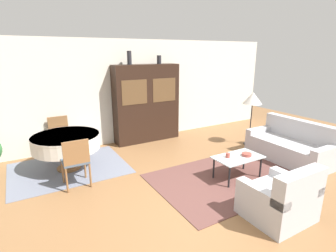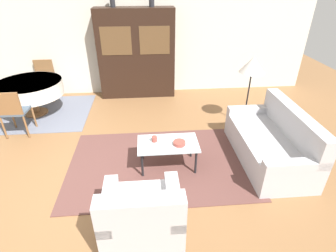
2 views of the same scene
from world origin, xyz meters
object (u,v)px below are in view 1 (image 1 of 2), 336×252
object	(u,v)px
display_cabinet	(147,103)
dining_chair_near	(76,159)
vase_short	(159,60)
bowl	(247,155)
floor_lamp	(253,100)
couch	(291,147)
armchair	(281,199)
coffee_table	(238,159)
vase_tall	(129,58)
cup	(228,155)
dining_table	(66,142)
dining_chair_far	(60,133)

from	to	relation	value
display_cabinet	dining_chair_near	xyz separation A→B (m)	(-2.26, -1.76, -0.50)
vase_short	bowl	bearing A→B (deg)	-84.88
display_cabinet	floor_lamp	xyz separation A→B (m)	(2.18, -1.69, 0.17)
couch	bowl	distance (m)	1.55
couch	armchair	world-z (taller)	couch
coffee_table	vase_tall	size ratio (longest dim) A/B	2.78
armchair	cup	size ratio (longest dim) A/B	10.08
dining_chair_near	vase_tall	size ratio (longest dim) A/B	2.72
floor_lamp	bowl	world-z (taller)	floor_lamp
bowl	vase_tall	bearing A→B (deg)	110.26
coffee_table	cup	distance (m)	0.23
vase_short	display_cabinet	bearing A→B (deg)	-179.87
couch	vase_short	distance (m)	3.89
armchair	display_cabinet	bearing A→B (deg)	91.28
vase_tall	dining_table	bearing A→B (deg)	-154.11
cup	bowl	distance (m)	0.39
dining_table	armchair	bearing A→B (deg)	-54.94
cup	vase_short	bearing A→B (deg)	87.96
dining_chair_far	vase_short	world-z (taller)	vase_short
display_cabinet	bowl	size ratio (longest dim) A/B	11.07
display_cabinet	vase_tall	bearing A→B (deg)	179.88
coffee_table	bowl	world-z (taller)	bowl
couch	vase_tall	world-z (taller)	vase_tall
bowl	vase_tall	distance (m)	3.66
couch	coffee_table	world-z (taller)	couch
dining_chair_near	vase_tall	world-z (taller)	vase_tall
dining_table	dining_chair_near	size ratio (longest dim) A/B	1.47
bowl	armchair	bearing A→B (deg)	-115.15
couch	floor_lamp	world-z (taller)	floor_lamp
display_cabinet	cup	world-z (taller)	display_cabinet
armchair	dining_table	distance (m)	4.10
couch	floor_lamp	distance (m)	1.50
coffee_table	floor_lamp	xyz separation A→B (m)	(1.69, 1.27, 0.81)
armchair	cup	xyz separation A→B (m)	(0.20, 1.34, 0.17)
dining_chair_far	floor_lamp	world-z (taller)	floor_lamp
bowl	vase_short	size ratio (longest dim) A/B	0.84
dining_table	dining_chair_near	world-z (taller)	dining_chair_near
dining_chair_near	dining_chair_far	distance (m)	1.77
armchair	coffee_table	bearing A→B (deg)	72.42
cup	vase_tall	size ratio (longest dim) A/B	0.26
dining_table	couch	bearing A→B (deg)	-24.40
dining_table	vase_tall	bearing A→B (deg)	25.89
armchair	display_cabinet	xyz separation A→B (m)	(-0.09, 4.23, 0.72)
bowl	vase_short	distance (m)	3.47
couch	vase_tall	xyz separation A→B (m)	(-2.65, 2.90, 1.92)
floor_lamp	coffee_table	bearing A→B (deg)	-143.08
bowl	display_cabinet	bearing A→B (deg)	102.44
dining_table	cup	size ratio (longest dim) A/B	15.16
coffee_table	dining_chair_near	distance (m)	3.01
dining_chair_far	cup	xyz separation A→B (m)	(2.55, -2.90, -0.05)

